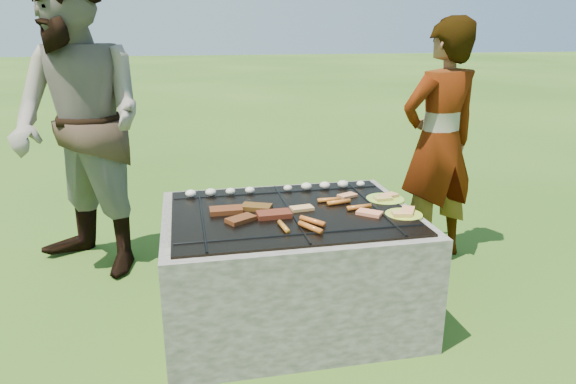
{
  "coord_description": "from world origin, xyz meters",
  "views": [
    {
      "loc": [
        -0.52,
        -2.44,
        1.51
      ],
      "look_at": [
        0.0,
        0.05,
        0.7
      ],
      "focal_mm": 32.0,
      "sensor_mm": 36.0,
      "label": 1
    }
  ],
  "objects_px": {
    "fire_pit": "(290,269)",
    "bystander": "(79,125)",
    "cook": "(439,143)",
    "plate_near": "(404,214)",
    "plate_far": "(385,199)"
  },
  "relations": [
    {
      "from": "fire_pit",
      "to": "bystander",
      "type": "distance_m",
      "value": 1.56
    },
    {
      "from": "cook",
      "to": "plate_near",
      "type": "bearing_deg",
      "value": 40.9
    },
    {
      "from": "fire_pit",
      "to": "plate_near",
      "type": "relative_size",
      "value": 5.38
    },
    {
      "from": "fire_pit",
      "to": "plate_far",
      "type": "relative_size",
      "value": 5.11
    },
    {
      "from": "plate_far",
      "to": "plate_near",
      "type": "height_order",
      "value": "same"
    },
    {
      "from": "bystander",
      "to": "cook",
      "type": "bearing_deg",
      "value": 36.64
    },
    {
      "from": "plate_near",
      "to": "cook",
      "type": "distance_m",
      "value": 0.96
    },
    {
      "from": "plate_near",
      "to": "plate_far",
      "type": "bearing_deg",
      "value": 90.14
    },
    {
      "from": "cook",
      "to": "bystander",
      "type": "height_order",
      "value": "bystander"
    },
    {
      "from": "fire_pit",
      "to": "bystander",
      "type": "relative_size",
      "value": 0.68
    },
    {
      "from": "fire_pit",
      "to": "plate_near",
      "type": "bearing_deg",
      "value": -15.75
    },
    {
      "from": "plate_near",
      "to": "bystander",
      "type": "bearing_deg",
      "value": 149.61
    },
    {
      "from": "plate_far",
      "to": "fire_pit",
      "type": "bearing_deg",
      "value": -170.67
    },
    {
      "from": "plate_far",
      "to": "bystander",
      "type": "height_order",
      "value": "bystander"
    },
    {
      "from": "plate_far",
      "to": "plate_near",
      "type": "relative_size",
      "value": 1.05
    }
  ]
}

